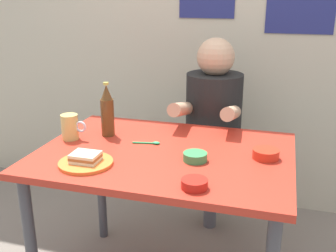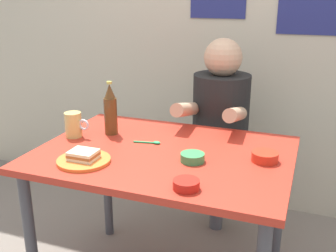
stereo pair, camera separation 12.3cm
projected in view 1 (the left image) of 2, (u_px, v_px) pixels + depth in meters
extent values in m
cube|color=#BCB299|center=(212.00, 9.00, 2.54)|extent=(4.40, 0.08, 2.60)
cube|color=#B72D1E|center=(165.00, 154.00, 1.76)|extent=(1.10, 0.80, 0.03)
cylinder|color=#3F3F44|center=(32.00, 252.00, 1.70)|extent=(0.05, 0.05, 0.71)
cylinder|color=#3F3F44|center=(101.00, 183.00, 2.32)|extent=(0.05, 0.05, 0.71)
cylinder|color=#3F3F44|center=(275.00, 207.00, 2.06)|extent=(0.05, 0.05, 0.71)
cylinder|color=#4C4C51|center=(211.00, 196.00, 2.48)|extent=(0.08, 0.08, 0.41)
cylinder|color=brown|center=(212.00, 163.00, 2.40)|extent=(0.34, 0.34, 0.04)
cylinder|color=black|center=(213.00, 118.00, 2.32)|extent=(0.32, 0.32, 0.52)
sphere|color=tan|center=(216.00, 57.00, 2.20)|extent=(0.21, 0.21, 0.21)
cylinder|color=tan|center=(181.00, 109.00, 2.09)|extent=(0.07, 0.31, 0.14)
cylinder|color=tan|center=(231.00, 113.00, 2.02)|extent=(0.07, 0.31, 0.14)
cylinder|color=orange|center=(86.00, 163.00, 1.62)|extent=(0.22, 0.22, 0.01)
cube|color=beige|center=(86.00, 160.00, 1.62)|extent=(0.11, 0.09, 0.01)
cube|color=#9E592D|center=(85.00, 157.00, 1.61)|extent=(0.11, 0.09, 0.01)
cube|color=beige|center=(85.00, 154.00, 1.61)|extent=(0.11, 0.09, 0.01)
cylinder|color=#D1BC66|center=(70.00, 127.00, 1.89)|extent=(0.08, 0.08, 0.12)
torus|color=silver|center=(81.00, 127.00, 1.87)|extent=(0.06, 0.01, 0.06)
cylinder|color=#593819|center=(108.00, 117.00, 1.93)|extent=(0.06, 0.06, 0.18)
cone|color=#593819|center=(106.00, 92.00, 1.89)|extent=(0.05, 0.05, 0.07)
cylinder|color=#BFB74C|center=(106.00, 84.00, 1.88)|extent=(0.03, 0.03, 0.01)
cylinder|color=#388C4C|center=(195.00, 157.00, 1.65)|extent=(0.10, 0.10, 0.03)
cylinder|color=#5B643A|center=(195.00, 155.00, 1.65)|extent=(0.08, 0.08, 0.02)
cylinder|color=#B21E14|center=(194.00, 184.00, 1.42)|extent=(0.10, 0.10, 0.03)
cylinder|color=maroon|center=(194.00, 182.00, 1.42)|extent=(0.08, 0.08, 0.02)
cylinder|color=red|center=(266.00, 154.00, 1.68)|extent=(0.11, 0.11, 0.04)
cylinder|color=#A33521|center=(266.00, 152.00, 1.67)|extent=(0.09, 0.09, 0.02)
cylinder|color=#26A559|center=(144.00, 143.00, 1.84)|extent=(0.11, 0.03, 0.01)
ellipsoid|color=#26A559|center=(156.00, 143.00, 1.84)|extent=(0.04, 0.02, 0.01)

